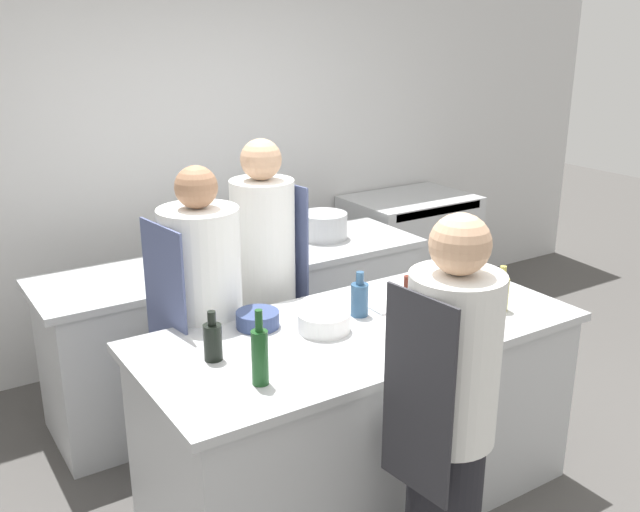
{
  "coord_description": "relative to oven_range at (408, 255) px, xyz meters",
  "views": [
    {
      "loc": [
        -1.8,
        -2.44,
        2.27
      ],
      "look_at": [
        0.0,
        0.35,
        1.17
      ],
      "focal_mm": 40.0,
      "sensor_mm": 36.0,
      "label": 1
    }
  ],
  "objects": [
    {
      "name": "ground_plane",
      "position": [
        -1.74,
        -1.74,
        -0.48
      ],
      "size": [
        16.0,
        16.0,
        0.0
      ],
      "primitive_type": "plane",
      "color": "#4C4947"
    },
    {
      "name": "wall_back",
      "position": [
        -1.74,
        0.39,
        0.92
      ],
      "size": [
        8.0,
        0.06,
        2.8
      ],
      "color": "silver",
      "rests_on": "ground_plane"
    },
    {
      "name": "prep_counter",
      "position": [
        -1.74,
        -1.74,
        -0.02
      ],
      "size": [
        2.08,
        0.94,
        0.92
      ],
      "color": "#B7BABC",
      "rests_on": "ground_plane"
    },
    {
      "name": "pass_counter",
      "position": [
        -1.76,
        -0.52,
        -0.02
      ],
      "size": [
        2.39,
        0.67,
        0.92
      ],
      "color": "#B7BABC",
      "rests_on": "ground_plane"
    },
    {
      "name": "oven_range",
      "position": [
        0.0,
        0.0,
        0.0
      ],
      "size": [
        0.97,
        0.68,
        0.96
      ],
      "color": "#B7BABC",
      "rests_on": "ground_plane"
    },
    {
      "name": "chef_at_prep_near",
      "position": [
        -1.84,
        -2.45,
        0.34
      ],
      "size": [
        0.38,
        0.36,
        1.64
      ],
      "rotation": [
        0.0,
        0.0,
        1.67
      ],
      "color": "black",
      "rests_on": "ground_plane"
    },
    {
      "name": "chef_at_stove",
      "position": [
        -1.82,
        -0.96,
        0.38
      ],
      "size": [
        0.37,
        0.36,
        1.7
      ],
      "rotation": [
        0.0,
        0.0,
        -1.43
      ],
      "color": "black",
      "rests_on": "ground_plane"
    },
    {
      "name": "chef_at_pass_far",
      "position": [
        -2.28,
        -1.17,
        0.34
      ],
      "size": [
        0.42,
        0.4,
        1.64
      ],
      "rotation": [
        0.0,
        0.0,
        1.71
      ],
      "color": "black",
      "rests_on": "ground_plane"
    },
    {
      "name": "bottle_olive_oil",
      "position": [
        -2.45,
        -1.67,
        0.53
      ],
      "size": [
        0.08,
        0.08,
        0.22
      ],
      "color": "black",
      "rests_on": "prep_counter"
    },
    {
      "name": "bottle_vinegar",
      "position": [
        -2.38,
        -1.96,
        0.56
      ],
      "size": [
        0.07,
        0.07,
        0.31
      ],
      "color": "#19471E",
      "rests_on": "prep_counter"
    },
    {
      "name": "bottle_wine",
      "position": [
        -1.04,
        -1.94,
        0.53
      ],
      "size": [
        0.07,
        0.07,
        0.23
      ],
      "color": "#B2A84C",
      "rests_on": "prep_counter"
    },
    {
      "name": "bottle_cooking_oil",
      "position": [
        -1.65,
        -1.95,
        0.56
      ],
      "size": [
        0.07,
        0.07,
        0.3
      ],
      "color": "#5B2319",
      "rests_on": "prep_counter"
    },
    {
      "name": "bottle_sauce",
      "position": [
        -1.66,
        -1.62,
        0.53
      ],
      "size": [
        0.08,
        0.08,
        0.22
      ],
      "color": "#2D5175",
      "rests_on": "prep_counter"
    },
    {
      "name": "bowl_mixing_large",
      "position": [
        -2.13,
        -1.47,
        0.48
      ],
      "size": [
        0.2,
        0.2,
        0.07
      ],
      "color": "navy",
      "rests_on": "prep_counter"
    },
    {
      "name": "bowl_prep_small",
      "position": [
        -1.16,
        -1.71,
        0.47
      ],
      "size": [
        0.19,
        0.19,
        0.06
      ],
      "color": "white",
      "rests_on": "prep_counter"
    },
    {
      "name": "bowl_ceramic_blue",
      "position": [
        -1.9,
        -1.68,
        0.49
      ],
      "size": [
        0.24,
        0.24,
        0.09
      ],
      "color": "white",
      "rests_on": "prep_counter"
    },
    {
      "name": "cutting_board",
      "position": [
        -1.41,
        -1.55,
        0.45
      ],
      "size": [
        0.34,
        0.27,
        0.01
      ],
      "color": "white",
      "rests_on": "prep_counter"
    },
    {
      "name": "stockpot",
      "position": [
        -1.11,
        -0.45,
        0.52
      ],
      "size": [
        0.31,
        0.31,
        0.17
      ],
      "color": "#B7BABC",
      "rests_on": "pass_counter"
    }
  ]
}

